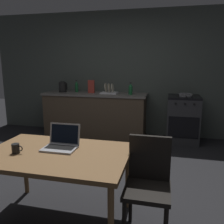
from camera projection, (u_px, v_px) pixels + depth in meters
ground_plane at (84, 184)px, 3.03m from camera, size 12.00×12.00×0.00m
back_wall at (135, 74)px, 4.97m from camera, size 6.40×0.10×2.58m
kitchen_counter at (95, 114)px, 4.99m from camera, size 2.16×0.64×0.91m
stove_oven at (183, 119)px, 4.59m from camera, size 0.60×0.62×0.91m
dining_table at (57, 159)px, 2.21m from camera, size 1.34×0.87×0.71m
chair at (148, 180)px, 2.10m from camera, size 0.40×0.40×0.89m
laptop at (61, 144)px, 2.30m from camera, size 0.32×0.27×0.22m
electric_kettle at (63, 87)px, 5.04m from camera, size 0.18×0.16×0.23m
bottle at (131, 89)px, 4.66m from camera, size 0.08×0.08×0.24m
frying_pan at (186, 95)px, 4.46m from camera, size 0.26×0.43×0.05m
coffee_mug at (16, 148)px, 2.17m from camera, size 0.11×0.07×0.09m
cereal_box at (91, 87)px, 4.91m from camera, size 0.13×0.05×0.26m
dish_rack at (109, 91)px, 4.82m from camera, size 0.34×0.26×0.21m
bottle_b at (77, 86)px, 5.05m from camera, size 0.07×0.07×0.26m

